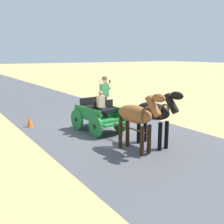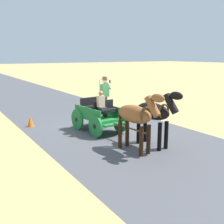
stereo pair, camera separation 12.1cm
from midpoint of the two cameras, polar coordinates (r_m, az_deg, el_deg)
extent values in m
plane|color=tan|center=(13.04, -2.01, -3.49)|extent=(200.00, 200.00, 0.00)
cube|color=#4C4C51|center=(13.04, -2.01, -3.48)|extent=(6.78, 160.00, 0.01)
cube|color=#1E7233|center=(12.53, -3.24, -1.02)|extent=(1.38, 2.29, 0.12)
cube|color=#1E7233|center=(12.80, -1.15, 0.54)|extent=(0.23, 2.09, 0.44)
cube|color=#1E7233|center=(12.17, -5.48, -0.10)|extent=(0.23, 2.09, 0.44)
cube|color=#1E7233|center=(11.60, 0.16, -2.57)|extent=(1.10, 0.33, 0.08)
cube|color=#1E7233|center=(13.56, -6.09, -0.86)|extent=(0.73, 0.26, 0.06)
cube|color=black|center=(11.97, -1.64, 0.24)|extent=(1.05, 0.44, 0.14)
cube|color=black|center=(12.07, -2.14, 1.40)|extent=(1.02, 0.16, 0.44)
cube|color=black|center=(12.86, -4.50, 1.02)|extent=(1.05, 0.44, 0.14)
cube|color=black|center=(12.97, -4.95, 2.09)|extent=(1.02, 0.16, 0.44)
cylinder|color=#1E7233|center=(12.35, 1.28, -2.06)|extent=(0.18, 0.96, 0.96)
cylinder|color=black|center=(12.35, 1.28, -2.06)|extent=(0.14, 0.22, 0.21)
cylinder|color=#1E7233|center=(11.60, -3.75, -2.99)|extent=(0.18, 0.96, 0.96)
cylinder|color=black|center=(11.60, -3.75, -2.99)|extent=(0.14, 0.22, 0.21)
cylinder|color=#1E7233|center=(13.55, -2.79, -0.82)|extent=(0.18, 0.96, 0.96)
cylinder|color=black|center=(13.55, -2.79, -0.82)|extent=(0.14, 0.22, 0.21)
cylinder|color=#1E7233|center=(12.88, -7.56, -1.58)|extent=(0.18, 0.96, 0.96)
cylinder|color=black|center=(12.88, -7.56, -1.58)|extent=(0.14, 0.22, 0.21)
cylinder|color=brown|center=(10.85, 3.32, -3.33)|extent=(0.23, 2.00, 0.07)
cylinder|color=black|center=(11.68, -2.85, 3.42)|extent=(0.02, 0.02, 1.30)
cylinder|color=#2D2D33|center=(12.25, -1.82, 1.12)|extent=(0.22, 0.22, 0.90)
cube|color=#387F47|center=(12.13, -1.85, 4.51)|extent=(0.36, 0.25, 0.56)
sphere|color=beige|center=(12.09, -1.86, 6.39)|extent=(0.22, 0.22, 0.22)
cylinder|color=#473323|center=(12.08, -1.86, 6.87)|extent=(0.36, 0.36, 0.01)
cylinder|color=#473323|center=(12.08, -1.86, 7.10)|extent=(0.20, 0.20, 0.10)
cylinder|color=#387F47|center=(12.19, -1.05, 5.40)|extent=(0.27, 0.10, 0.32)
cube|color=black|center=(12.18, -0.77, 6.35)|extent=(0.03, 0.07, 0.14)
cube|color=#2D2D33|center=(11.70, -2.29, 0.67)|extent=(0.31, 0.34, 0.14)
cube|color=tan|center=(11.74, -2.64, 2.24)|extent=(0.32, 0.22, 0.48)
sphere|color=#9E7051|center=(11.69, -2.65, 3.93)|extent=(0.20, 0.20, 0.20)
ellipsoid|color=black|center=(10.41, 8.15, 0.22)|extent=(0.74, 1.61, 0.64)
cylinder|color=black|center=(10.40, 10.91, -4.69)|extent=(0.15, 0.15, 1.05)
cylinder|color=black|center=(10.13, 9.59, -5.08)|extent=(0.15, 0.15, 1.05)
cylinder|color=black|center=(11.10, 6.58, -3.50)|extent=(0.15, 0.15, 1.05)
cylinder|color=black|center=(10.85, 5.24, -3.83)|extent=(0.15, 0.15, 1.05)
cylinder|color=black|center=(9.80, 11.84, 1.74)|extent=(0.33, 0.67, 0.73)
ellipsoid|color=black|center=(9.62, 12.94, 3.33)|extent=(0.28, 0.56, 0.28)
cube|color=black|center=(9.80, 11.76, 1.96)|extent=(0.12, 0.51, 0.56)
cylinder|color=black|center=(10.97, 5.26, -0.72)|extent=(0.11, 0.11, 0.70)
torus|color=brown|center=(10.04, 10.45, 0.18)|extent=(0.55, 0.13, 0.55)
ellipsoid|color=brown|center=(9.79, 4.40, -0.43)|extent=(0.77, 1.62, 0.64)
cylinder|color=black|center=(9.77, 7.35, -5.65)|extent=(0.15, 0.15, 1.05)
cylinder|color=black|center=(9.52, 5.88, -6.09)|extent=(0.15, 0.15, 1.05)
cylinder|color=black|center=(10.50, 2.91, -4.33)|extent=(0.15, 0.15, 1.05)
cylinder|color=black|center=(10.26, 1.44, -4.70)|extent=(0.15, 0.15, 1.05)
cylinder|color=brown|center=(9.15, 8.17, 1.17)|extent=(0.35, 0.68, 0.73)
ellipsoid|color=brown|center=(8.96, 9.29, 2.87)|extent=(0.29, 0.57, 0.28)
cube|color=black|center=(9.16, 8.09, 1.41)|extent=(0.13, 0.51, 0.56)
cylinder|color=black|center=(10.38, 1.47, -1.41)|extent=(0.11, 0.11, 0.70)
torus|color=brown|center=(9.41, 6.76, -0.49)|extent=(0.55, 0.15, 0.55)
cone|color=orange|center=(13.92, -16.94, -1.96)|extent=(0.32, 0.32, 0.50)
camera|label=1|loc=(0.06, -90.30, -0.06)|focal=44.03mm
camera|label=2|loc=(0.06, 89.70, 0.06)|focal=44.03mm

